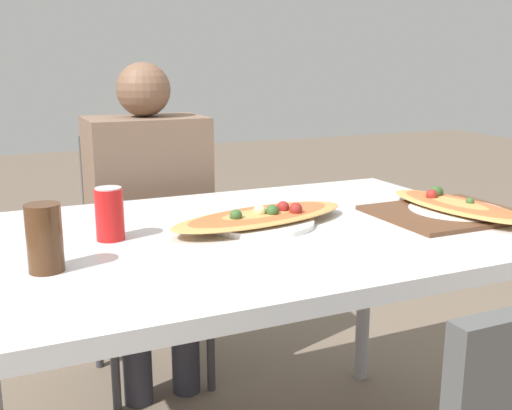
# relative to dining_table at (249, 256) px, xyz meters

# --- Properties ---
(dining_table) EXTENTS (1.37, 0.90, 0.75)m
(dining_table) POSITION_rel_dining_table_xyz_m (0.00, 0.00, 0.00)
(dining_table) COLOR silver
(dining_table) RESTS_ON ground_plane
(chair_far_seated) EXTENTS (0.40, 0.40, 0.90)m
(chair_far_seated) POSITION_rel_dining_table_xyz_m (-0.09, 0.79, -0.18)
(chair_far_seated) COLOR #4C4C4C
(chair_far_seated) RESTS_ON ground_plane
(person_seated) EXTENTS (0.39, 0.29, 1.16)m
(person_seated) POSITION_rel_dining_table_xyz_m (-0.09, 0.67, -0.00)
(person_seated) COLOR #2D2D38
(person_seated) RESTS_ON ground_plane
(pizza_main) EXTENTS (0.53, 0.28, 0.06)m
(pizza_main) POSITION_rel_dining_table_xyz_m (0.05, 0.03, 0.09)
(pizza_main) COLOR white
(pizza_main) RESTS_ON dining_table
(soda_can) EXTENTS (0.07, 0.07, 0.12)m
(soda_can) POSITION_rel_dining_table_xyz_m (-0.33, 0.06, 0.13)
(soda_can) COLOR red
(soda_can) RESTS_ON dining_table
(drink_glass) EXTENTS (0.07, 0.07, 0.14)m
(drink_glass) POSITION_rel_dining_table_xyz_m (-0.49, -0.11, 0.14)
(drink_glass) COLOR #4C2D19
(drink_glass) RESTS_ON dining_table
(serving_tray) EXTENTS (0.38, 0.32, 0.01)m
(serving_tray) POSITION_rel_dining_table_xyz_m (0.55, -0.08, 0.07)
(serving_tray) COLOR brown
(serving_tray) RESTS_ON dining_table
(pizza_second) EXTENTS (0.26, 0.47, 0.06)m
(pizza_second) POSITION_rel_dining_table_xyz_m (0.59, -0.08, 0.09)
(pizza_second) COLOR white
(pizza_second) RESTS_ON dining_table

